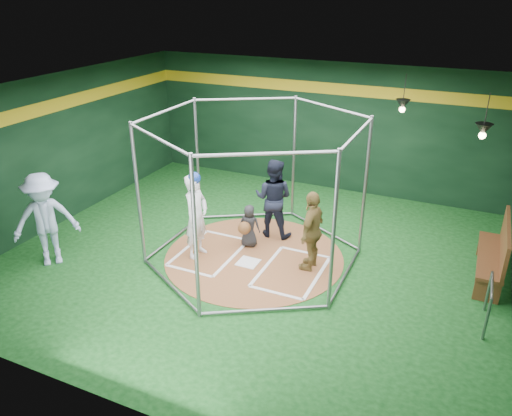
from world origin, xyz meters
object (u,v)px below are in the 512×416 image
at_px(umpire, 273,198).
at_px(dugout_bench, 497,251).
at_px(batter_figure, 196,215).
at_px(visitor_leopard, 312,231).

xyz_separation_m(umpire, dugout_bench, (4.67, 0.07, -0.32)).
relative_size(batter_figure, dugout_bench, 0.93).
bearing_deg(batter_figure, dugout_bench, 15.64).
xyz_separation_m(batter_figure, visitor_leopard, (2.36, 0.51, -0.10)).
relative_size(visitor_leopard, dugout_bench, 0.82).
distance_m(visitor_leopard, dugout_bench, 3.59).
xyz_separation_m(batter_figure, umpire, (1.09, 1.54, -0.02)).
height_order(batter_figure, dugout_bench, batter_figure).
bearing_deg(umpire, dugout_bench, 177.11).
bearing_deg(dugout_bench, visitor_leopard, -162.02).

